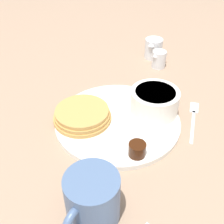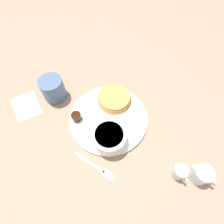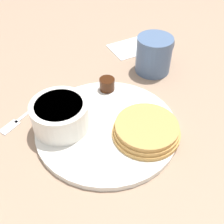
{
  "view_description": "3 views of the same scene",
  "coord_description": "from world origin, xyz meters",
  "px_view_note": "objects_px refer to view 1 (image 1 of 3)",
  "views": [
    {
      "loc": [
        -0.31,
        -0.38,
        0.42
      ],
      "look_at": [
        -0.02,
        -0.0,
        0.04
      ],
      "focal_mm": 45.0,
      "sensor_mm": 36.0,
      "label": 1
    },
    {
      "loc": [
        0.29,
        -0.1,
        0.57
      ],
      "look_at": [
        -0.0,
        0.01,
        0.04
      ],
      "focal_mm": 28.0,
      "sensor_mm": 36.0,
      "label": 2
    },
    {
      "loc": [
        0.12,
        0.37,
        0.42
      ],
      "look_at": [
        -0.01,
        -0.01,
        0.03
      ],
      "focal_mm": 45.0,
      "sensor_mm": 36.0,
      "label": 3
    }
  ],
  "objects_px": {
    "bowl": "(154,101)",
    "coffee_mug": "(92,199)",
    "plate": "(118,121)",
    "fork": "(194,116)",
    "creamer_pitcher_near": "(159,59)",
    "creamer_pitcher_far": "(154,48)"
  },
  "relations": [
    {
      "from": "coffee_mug",
      "to": "fork",
      "type": "bearing_deg",
      "value": 11.78
    },
    {
      "from": "plate",
      "to": "coffee_mug",
      "type": "height_order",
      "value": "coffee_mug"
    },
    {
      "from": "bowl",
      "to": "coffee_mug",
      "type": "relative_size",
      "value": 0.96
    },
    {
      "from": "fork",
      "to": "creamer_pitcher_near",
      "type": "bearing_deg",
      "value": 65.37
    },
    {
      "from": "plate",
      "to": "fork",
      "type": "distance_m",
      "value": 0.18
    },
    {
      "from": "plate",
      "to": "fork",
      "type": "relative_size",
      "value": 2.21
    },
    {
      "from": "bowl",
      "to": "fork",
      "type": "height_order",
      "value": "bowl"
    },
    {
      "from": "plate",
      "to": "coffee_mug",
      "type": "xyz_separation_m",
      "value": [
        -0.18,
        -0.16,
        0.04
      ]
    },
    {
      "from": "creamer_pitcher_near",
      "to": "fork",
      "type": "relative_size",
      "value": 0.48
    },
    {
      "from": "plate",
      "to": "creamer_pitcher_near",
      "type": "height_order",
      "value": "creamer_pitcher_near"
    },
    {
      "from": "bowl",
      "to": "creamer_pitcher_far",
      "type": "relative_size",
      "value": 1.5
    },
    {
      "from": "bowl",
      "to": "fork",
      "type": "bearing_deg",
      "value": -40.81
    },
    {
      "from": "fork",
      "to": "creamer_pitcher_far",
      "type": "bearing_deg",
      "value": 64.6
    },
    {
      "from": "plate",
      "to": "coffee_mug",
      "type": "bearing_deg",
      "value": -137.72
    },
    {
      "from": "creamer_pitcher_far",
      "to": "fork",
      "type": "distance_m",
      "value": 0.31
    },
    {
      "from": "creamer_pitcher_near",
      "to": "creamer_pitcher_far",
      "type": "relative_size",
      "value": 0.83
    },
    {
      "from": "coffee_mug",
      "to": "plate",
      "type": "bearing_deg",
      "value": 42.28
    },
    {
      "from": "creamer_pitcher_far",
      "to": "coffee_mug",
      "type": "bearing_deg",
      "value": -143.23
    },
    {
      "from": "fork",
      "to": "bowl",
      "type": "bearing_deg",
      "value": 139.19
    },
    {
      "from": "coffee_mug",
      "to": "creamer_pitcher_far",
      "type": "distance_m",
      "value": 0.58
    },
    {
      "from": "coffee_mug",
      "to": "creamer_pitcher_near",
      "type": "distance_m",
      "value": 0.53
    },
    {
      "from": "bowl",
      "to": "creamer_pitcher_near",
      "type": "relative_size",
      "value": 1.81
    }
  ]
}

